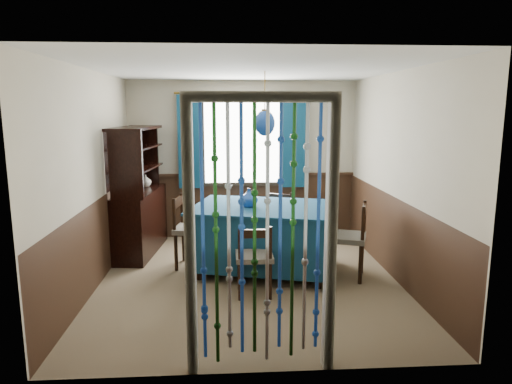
{
  "coord_description": "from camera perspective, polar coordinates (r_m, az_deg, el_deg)",
  "views": [
    {
      "loc": [
        -0.25,
        -5.29,
        2.05
      ],
      "look_at": [
        0.11,
        0.3,
        1.04
      ],
      "focal_mm": 32.0,
      "sensor_mm": 36.0,
      "label": 1
    }
  ],
  "objects": [
    {
      "name": "floor",
      "position": [
        5.68,
        -0.89,
        -10.9
      ],
      "size": [
        4.0,
        4.0,
        0.0
      ],
      "primitive_type": "plane",
      "color": "brown",
      "rests_on": "ground"
    },
    {
      "name": "ceiling",
      "position": [
        5.31,
        -0.97,
        15.13
      ],
      "size": [
        4.0,
        4.0,
        0.0
      ],
      "primitive_type": "plane",
      "rotation": [
        3.14,
        0.0,
        0.0
      ],
      "color": "silver",
      "rests_on": "ground"
    },
    {
      "name": "wall_back",
      "position": [
        7.34,
        -1.69,
        4.01
      ],
      "size": [
        3.6,
        0.0,
        3.6
      ],
      "primitive_type": "plane",
      "rotation": [
        1.57,
        0.0,
        0.0
      ],
      "color": "#BAB098",
      "rests_on": "ground"
    },
    {
      "name": "wall_front",
      "position": [
        3.39,
        0.71,
        -3.37
      ],
      "size": [
        3.6,
        0.0,
        3.6
      ],
      "primitive_type": "plane",
      "rotation": [
        -1.57,
        0.0,
        0.0
      ],
      "color": "#BAB098",
      "rests_on": "ground"
    },
    {
      "name": "wall_left",
      "position": [
        5.57,
        -19.77,
        1.4
      ],
      "size": [
        0.0,
        4.0,
        4.0
      ],
      "primitive_type": "plane",
      "rotation": [
        1.57,
        0.0,
        1.57
      ],
      "color": "#BAB098",
      "rests_on": "ground"
    },
    {
      "name": "wall_right",
      "position": [
        5.73,
        17.37,
        1.77
      ],
      "size": [
        0.0,
        4.0,
        4.0
      ],
      "primitive_type": "plane",
      "rotation": [
        1.57,
        0.0,
        -1.57
      ],
      "color": "#BAB098",
      "rests_on": "ground"
    },
    {
      "name": "wainscot_back",
      "position": [
        7.44,
        -1.65,
        -1.76
      ],
      "size": [
        3.6,
        0.0,
        3.6
      ],
      "primitive_type": "plane",
      "rotation": [
        1.57,
        0.0,
        0.0
      ],
      "color": "#342013",
      "rests_on": "ground"
    },
    {
      "name": "wainscot_front",
      "position": [
        3.66,
        0.66,
        -14.8
      ],
      "size": [
        3.6,
        0.0,
        3.6
      ],
      "primitive_type": "plane",
      "rotation": [
        -1.57,
        0.0,
        0.0
      ],
      "color": "#342013",
      "rests_on": "ground"
    },
    {
      "name": "wainscot_left",
      "position": [
        5.72,
        -19.17,
        -6.04
      ],
      "size": [
        0.0,
        4.0,
        4.0
      ],
      "primitive_type": "plane",
      "rotation": [
        1.57,
        0.0,
        1.57
      ],
      "color": "#342013",
      "rests_on": "ground"
    },
    {
      "name": "wainscot_right",
      "position": [
        5.88,
        16.84,
        -5.48
      ],
      "size": [
        0.0,
        4.0,
        4.0
      ],
      "primitive_type": "plane",
      "rotation": [
        1.57,
        0.0,
        -1.57
      ],
      "color": "#342013",
      "rests_on": "ground"
    },
    {
      "name": "window",
      "position": [
        7.26,
        -1.69,
        6.32
      ],
      "size": [
        1.32,
        0.12,
        1.42
      ],
      "primitive_type": "cube",
      "color": "black",
      "rests_on": "wall_back"
    },
    {
      "name": "doorway",
      "position": [
        3.5,
        0.62,
        -6.31
      ],
      "size": [
        1.16,
        0.12,
        2.18
      ],
      "primitive_type": null,
      "color": "silver",
      "rests_on": "ground"
    },
    {
      "name": "dining_table",
      "position": [
        5.82,
        1.05,
        -5.3
      ],
      "size": [
        2.02,
        1.63,
        0.85
      ],
      "rotation": [
        0.0,
        0.0,
        -0.25
      ],
      "color": "navy",
      "rests_on": "floor"
    },
    {
      "name": "chair_near",
      "position": [
        5.08,
        -0.21,
        -8.19
      ],
      "size": [
        0.41,
        0.39,
        0.83
      ],
      "rotation": [
        0.0,
        0.0,
        0.0
      ],
      "color": "black",
      "rests_on": "floor"
    },
    {
      "name": "chair_far",
      "position": [
        6.6,
        2.56,
        -3.67
      ],
      "size": [
        0.56,
        0.55,
        0.87
      ],
      "rotation": [
        0.0,
        0.0,
        2.72
      ],
      "color": "black",
      "rests_on": "floor"
    },
    {
      "name": "chair_left",
      "position": [
        6.06,
        -8.17,
        -4.63
      ],
      "size": [
        0.51,
        0.53,
        0.95
      ],
      "rotation": [
        0.0,
        0.0,
        -1.73
      ],
      "color": "black",
      "rests_on": "floor"
    },
    {
      "name": "chair_right",
      "position": [
        5.72,
        11.6,
        -5.66
      ],
      "size": [
        0.57,
        0.59,
        0.94
      ],
      "rotation": [
        0.0,
        0.0,
        1.24
      ],
      "color": "black",
      "rests_on": "floor"
    },
    {
      "name": "sideboard",
      "position": [
        6.77,
        -14.57,
        -2.23
      ],
      "size": [
        0.62,
        1.43,
        1.81
      ],
      "rotation": [
        0.0,
        0.0,
        -0.1
      ],
      "color": "black",
      "rests_on": "floor"
    },
    {
      "name": "pendant_lamp",
      "position": [
        5.61,
        1.1,
        8.63
      ],
      "size": [
        0.25,
        0.25,
        0.77
      ],
      "color": "olive",
      "rests_on": "ceiling"
    },
    {
      "name": "vase_table",
      "position": [
        5.68,
        -0.89,
        -0.8
      ],
      "size": [
        0.26,
        0.26,
        0.21
      ],
      "primitive_type": "imported",
      "rotation": [
        0.0,
        0.0,
        0.37
      ],
      "color": "navy",
      "rests_on": "dining_table"
    },
    {
      "name": "bowl_shelf",
      "position": [
        6.42,
        -14.68,
        2.89
      ],
      "size": [
        0.24,
        0.24,
        0.05
      ],
      "primitive_type": "imported",
      "rotation": [
        0.0,
        0.0,
        0.38
      ],
      "color": "beige",
      "rests_on": "sideboard"
    },
    {
      "name": "vase_sideboard",
      "position": [
        7.06,
        -13.65,
        1.48
      ],
      "size": [
        0.22,
        0.22,
        0.2
      ],
      "primitive_type": "imported",
      "rotation": [
        0.0,
        0.0,
        -0.17
      ],
      "color": "beige",
      "rests_on": "sideboard"
    }
  ]
}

